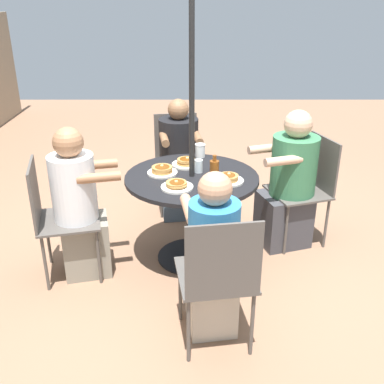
# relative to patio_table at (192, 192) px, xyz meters

# --- Properties ---
(ground_plane) EXTENTS (12.00, 12.00, 0.00)m
(ground_plane) POSITION_rel_patio_table_xyz_m (0.00, 0.00, -0.60)
(ground_plane) COLOR #8C664C
(patio_table) EXTENTS (1.04, 1.04, 0.74)m
(patio_table) POSITION_rel_patio_table_xyz_m (0.00, 0.00, 0.00)
(patio_table) COLOR black
(patio_table) RESTS_ON ground
(umbrella_pole) EXTENTS (0.04, 0.04, 2.30)m
(umbrella_pole) POSITION_rel_patio_table_xyz_m (0.00, 0.00, 0.55)
(umbrella_pole) COLOR black
(umbrella_pole) RESTS_ON ground
(patio_chair_north) EXTENTS (0.51, 0.51, 0.94)m
(patio_chair_north) POSITION_rel_patio_table_xyz_m (-1.03, -0.16, -0.06)
(patio_chair_north) COLOR #514C47
(patio_chair_north) RESTS_ON ground
(diner_north) EXTENTS (0.53, 0.37, 1.12)m
(diner_north) POSITION_rel_patio_table_xyz_m (-0.86, -0.13, -0.08)
(diner_north) COLOR beige
(diner_north) RESTS_ON ground
(patio_chair_east) EXTENTS (0.57, 0.57, 0.94)m
(patio_chair_east) POSITION_rel_patio_table_xyz_m (0.32, -1.00, -0.06)
(patio_chair_east) COLOR #514C47
(patio_chair_east) RESTS_ON ground
(diner_east) EXTENTS (0.50, 0.58, 1.19)m
(diner_east) POSITION_rel_patio_table_xyz_m (0.26, -0.82, -0.06)
(diner_east) COLOR #3D3D42
(diner_east) RESTS_ON ground
(patio_chair_south) EXTENTS (0.51, 0.51, 0.94)m
(patio_chair_south) POSITION_rel_patio_table_xyz_m (1.04, 0.15, -0.06)
(patio_chair_south) COLOR #514C47
(patio_chair_south) RESTS_ON ground
(diner_south) EXTENTS (0.55, 0.43, 1.14)m
(diner_south) POSITION_rel_patio_table_xyz_m (0.86, 0.12, -0.09)
(diner_south) COLOR slate
(diner_south) RESTS_ON ground
(patio_chair_west) EXTENTS (0.54, 0.54, 0.94)m
(patio_chair_west) POSITION_rel_patio_table_xyz_m (-0.24, 1.02, -0.06)
(patio_chair_west) COLOR #514C47
(patio_chair_west) RESTS_ON ground
(diner_west) EXTENTS (0.42, 0.53, 1.18)m
(diner_west) POSITION_rel_patio_table_xyz_m (-0.20, 0.84, -0.05)
(diner_west) COLOR gray
(diner_west) RESTS_ON ground
(pancake_plate_a) EXTENTS (0.24, 0.24, 0.06)m
(pancake_plate_a) POSITION_rel_patio_table_xyz_m (-0.24, 0.11, 0.16)
(pancake_plate_a) COLOR silver
(pancake_plate_a) RESTS_ON patio_table
(pancake_plate_b) EXTENTS (0.24, 0.24, 0.07)m
(pancake_plate_b) POSITION_rel_patio_table_xyz_m (-0.12, -0.27, 0.16)
(pancake_plate_b) COLOR silver
(pancake_plate_b) RESTS_ON patio_table
(pancake_plate_c) EXTENTS (0.24, 0.24, 0.07)m
(pancake_plate_c) POSITION_rel_patio_table_xyz_m (0.23, 0.05, 0.16)
(pancake_plate_c) COLOR silver
(pancake_plate_c) RESTS_ON patio_table
(pancake_plate_d) EXTENTS (0.24, 0.24, 0.07)m
(pancake_plate_d) POSITION_rel_patio_table_xyz_m (0.05, 0.23, 0.16)
(pancake_plate_d) COLOR silver
(pancake_plate_d) RESTS_ON patio_table
(syrup_bottle) EXTENTS (0.10, 0.07, 0.15)m
(syrup_bottle) POSITION_rel_patio_table_xyz_m (0.04, -0.18, 0.20)
(syrup_bottle) COLOR brown
(syrup_bottle) RESTS_ON patio_table
(coffee_cup) EXTENTS (0.09, 0.09, 0.11)m
(coffee_cup) POSITION_rel_patio_table_xyz_m (0.44, -0.07, 0.19)
(coffee_cup) COLOR white
(coffee_cup) RESTS_ON patio_table
(drinking_glass_a) EXTENTS (0.07, 0.07, 0.10)m
(drinking_glass_a) POSITION_rel_patio_table_xyz_m (0.08, -0.05, 0.19)
(drinking_glass_a) COLOR silver
(drinking_glass_a) RESTS_ON patio_table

